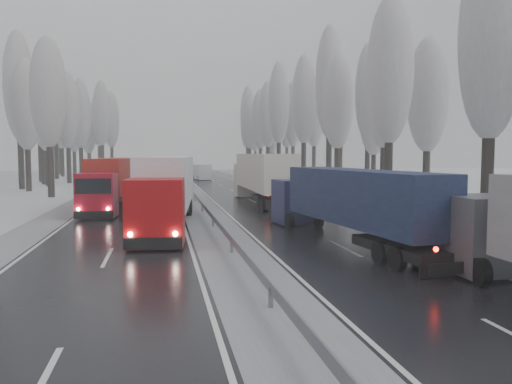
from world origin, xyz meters
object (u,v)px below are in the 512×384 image
object	(u,v)px
truck_blue_box	(347,200)
truck_red_white	(167,186)
box_truck_distant	(202,172)
truck_cream_box	(261,175)
truck_red_red	(113,179)

from	to	relation	value
truck_blue_box	truck_red_white	bearing A→B (deg)	132.23
box_truck_distant	truck_red_white	world-z (taller)	truck_red_white
truck_blue_box	truck_red_white	world-z (taller)	truck_red_white
truck_blue_box	truck_cream_box	size ratio (longest dim) A/B	0.84
truck_blue_box	truck_red_red	distance (m)	22.41
truck_cream_box	truck_red_red	world-z (taller)	truck_cream_box
truck_red_red	truck_red_white	bearing A→B (deg)	-66.09
truck_cream_box	truck_red_white	bearing A→B (deg)	-122.77
truck_blue_box	truck_red_red	bearing A→B (deg)	117.21
truck_blue_box	truck_red_red	world-z (taller)	truck_red_red
truck_blue_box	truck_red_white	size ratio (longest dim) A/B	0.87
truck_red_white	truck_red_red	distance (m)	11.98
truck_cream_box	truck_red_red	size ratio (longest dim) A/B	1.09
truck_cream_box	truck_blue_box	bearing A→B (deg)	-88.96
truck_red_red	truck_blue_box	bearing A→B (deg)	-52.13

